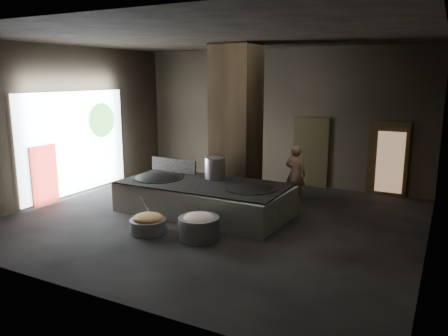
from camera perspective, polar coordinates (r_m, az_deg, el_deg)
The scene contains 28 objects.
floor at distance 11.37m, azimuth -1.35°, elevation -6.80°, with size 10.00×9.00×0.10m, color black.
ceiling at distance 10.82m, azimuth -1.47°, elevation 16.97°, with size 10.00×9.00×0.10m, color black.
back_wall at distance 14.98m, azimuth 7.12°, elevation 6.64°, with size 10.00×0.10×4.50m, color black.
front_wall at distance 7.27m, azimuth -19.07°, elevation 0.63°, with size 10.00×0.10×4.50m, color black.
left_wall at distance 14.00m, azimuth -19.89°, elevation 5.68°, with size 0.10×9.00×4.50m, color black.
right_wall at distance 9.52m, azimuth 26.28°, elevation 2.57°, with size 0.10×9.00×4.50m, color black.
pillar at distance 12.67m, azimuth 1.59°, elevation 5.80°, with size 1.20×1.20×4.50m, color black.
hearth_platform at distance 11.68m, azimuth -2.70°, elevation -4.02°, with size 4.52×2.16×0.79m, color #B2C4B0.
platform_cap at distance 11.57m, azimuth -2.72°, elevation -2.01°, with size 4.42×2.12×0.03m, color black.
wok_left at distance 12.33m, azimuth -8.67°, elevation -1.59°, with size 1.42×1.42×0.39m, color black.
wok_left_rim at distance 12.31m, azimuth -8.68°, elevation -1.27°, with size 1.45×1.45×0.05m, color black.
wok_right at distance 11.03m, azimuth 3.49°, elevation -3.06°, with size 1.33×1.33×0.37m, color black.
wok_right_rim at distance 11.02m, azimuth 3.49°, elevation -2.71°, with size 1.35×1.35×0.05m, color black.
stock_pot at distance 11.95m, azimuth -1.20°, elevation -0.01°, with size 0.55×0.55×0.59m, color #999BA0.
splash_guard at distance 12.90m, azimuth -6.61°, elevation 0.35°, with size 1.57×0.06×0.39m, color black.
cook at distance 12.80m, azimuth 9.31°, elevation -0.75°, with size 0.60×0.39×1.66m, color #986B4D.
veg_basin at distance 10.47m, azimuth -9.89°, elevation -7.44°, with size 0.85×0.85×0.31m, color gray.
veg_fill at distance 10.41m, azimuth -9.92°, elevation -6.44°, with size 0.70×0.70×0.22m, color #A2A650.
ladle at distance 10.55m, azimuth -10.12°, elevation -5.05°, with size 0.03×0.03×0.67m, color #999BA0.
meat_basin at distance 9.91m, azimuth -3.29°, elevation -7.81°, with size 0.92×0.92×0.50m, color gray.
meat_fill at distance 9.85m, azimuth -3.30°, elevation -6.72°, with size 0.76×0.76×0.29m, color tan.
doorway_near at distance 14.66m, azimuth 11.26°, elevation 1.85°, with size 1.18×0.08×2.38m, color black.
doorway_near_glow at distance 14.71m, azimuth 11.72°, elevation 1.67°, with size 0.79×0.04×1.88m, color #8C6647.
doorway_far at distance 14.19m, azimuth 20.58°, elevation 0.99°, with size 1.18×0.08×2.38m, color black.
doorway_far_glow at distance 14.08m, azimuth 20.86°, elevation 0.69°, with size 0.79×0.04×1.86m, color #8C6647.
left_opening at distance 14.14m, azimuth -18.84°, elevation 3.14°, with size 0.04×4.20×3.10m, color white.
pavilion_sliver at distance 13.37m, azimuth -22.42°, elevation -0.86°, with size 0.05×0.90×1.70m, color maroon.
tree_silhouette at distance 14.78m, azimuth -15.64°, elevation 6.03°, with size 0.28×1.10×1.10m, color #194714.
Camera 1 is at (5.23, -9.42, 3.58)m, focal length 35.00 mm.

